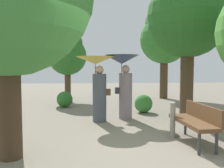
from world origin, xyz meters
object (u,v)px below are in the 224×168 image
Objects in this scene: tree_near_right at (188,8)px; tree_mid_left at (67,52)px; park_bench at (195,120)px; person_right at (123,75)px; person_left at (97,77)px; path_marker_post at (173,120)px; tree_far_back at (164,35)px.

tree_near_right is 5.78m from tree_mid_left.
tree_mid_left is at bearing -155.92° from park_bench.
person_left is at bearing 108.98° from person_right.
park_bench is at bearing -53.78° from path_marker_post.
park_bench is at bearing -108.72° from tree_near_right.
path_marker_post is at bearing -146.40° from park_bench.
person_right is 2.48× the size of path_marker_post.
person_left is 0.89m from person_right.
park_bench is 1.89× the size of path_marker_post.
person_right is 2.97m from park_bench.
tree_far_back reaches higher than person_left.
tree_mid_left is at bearing 12.80° from person_left.
tree_mid_left is at bearing 115.91° from path_marker_post.
person_right is 1.32× the size of park_bench.
person_right is at bearing -157.61° from park_bench.
tree_near_right reaches higher than tree_mid_left.
person_left is at bearing 133.59° from path_marker_post.
path_marker_post is (0.87, -2.12, -0.97)m from person_right.
person_right is 0.41× the size of tree_far_back.
path_marker_post is at bearing -64.09° from tree_mid_left.
park_bench is (2.03, -2.23, -0.81)m from person_left.
park_bench is 0.58m from path_marker_post.
person_left is 3.12m from park_bench.
tree_mid_left is at bearing -172.02° from tree_far_back.
park_bench is 7.64m from tree_mid_left.
tree_near_right is 4.26m from tree_far_back.
tree_far_back is (4.87, 0.68, 0.97)m from tree_mid_left.
person_left is 2.40× the size of path_marker_post.
person_left is 0.97× the size of person_right.
tree_far_back reaches higher than tree_mid_left.
tree_far_back is (1.53, 7.32, 2.78)m from park_bench.
person_right is 3.20m from tree_near_right.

